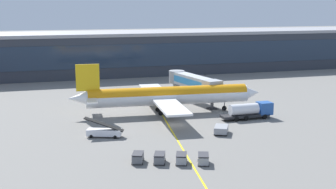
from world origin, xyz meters
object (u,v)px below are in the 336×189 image
object	(u,v)px
main_airliner	(167,96)
baggage_cart_0	(138,157)
pushback_tug	(221,129)
baggage_cart_3	(203,159)
fuel_tanker	(250,110)
baggage_cart_1	(160,158)
belt_loader	(104,132)
baggage_cart_2	(181,158)

from	to	relation	value
main_airliner	baggage_cart_0	size ratio (longest dim) A/B	13.81
pushback_tug	baggage_cart_3	world-z (taller)	baggage_cart_3
fuel_tanker	baggage_cart_1	bearing A→B (deg)	-140.23
main_airliner	belt_loader	world-z (taller)	main_airliner
belt_loader	baggage_cart_0	size ratio (longest dim) A/B	2.29
baggage_cart_2	main_airliner	bearing A→B (deg)	77.39
baggage_cart_2	baggage_cart_0	bearing A→B (deg)	160.12
fuel_tanker	baggage_cart_0	bearing A→B (deg)	-144.90
belt_loader	baggage_cart_0	bearing A→B (deg)	-79.49
baggage_cart_3	fuel_tanker	bearing A→B (deg)	50.57
pushback_tug	baggage_cart_0	world-z (taller)	baggage_cart_0
belt_loader	pushback_tug	bearing A→B (deg)	-10.24
main_airliner	baggage_cart_0	xyz separation A→B (m)	(-12.96, -28.87, -3.05)
fuel_tanker	pushback_tug	xyz separation A→B (m)	(-9.89, -8.49, -0.90)
pushback_tug	baggage_cart_1	size ratio (longest dim) A/B	1.47
belt_loader	baggage_cart_3	distance (m)	21.49
baggage_cart_0	baggage_cart_1	distance (m)	3.20
belt_loader	baggage_cart_3	world-z (taller)	belt_loader
pushback_tug	baggage_cart_2	size ratio (longest dim) A/B	1.47
fuel_tanker	pushback_tug	size ratio (longest dim) A/B	2.44
baggage_cart_1	baggage_cart_3	size ratio (longest dim) A/B	1.00
belt_loader	pushback_tug	size ratio (longest dim) A/B	1.56
pushback_tug	baggage_cart_1	world-z (taller)	baggage_cart_1
fuel_tanker	belt_loader	size ratio (longest dim) A/B	1.57
baggage_cart_0	main_airliner	bearing A→B (deg)	65.82
belt_loader	fuel_tanker	bearing A→B (deg)	8.90
fuel_tanker	baggage_cart_0	world-z (taller)	fuel_tanker
main_airliner	baggage_cart_2	bearing A→B (deg)	-102.61
belt_loader	baggage_cart_1	world-z (taller)	belt_loader
belt_loader	baggage_cart_3	xyz separation A→B (m)	(11.76, -17.99, -0.21)
pushback_tug	baggage_cart_3	distance (m)	16.78
pushback_tug	belt_loader	bearing A→B (deg)	169.76
main_airliner	pushback_tug	world-z (taller)	main_airliner
baggage_cart_1	baggage_cart_2	distance (m)	3.20
main_airliner	pushback_tug	xyz separation A→B (m)	(4.90, -17.87, -2.99)
fuel_tanker	baggage_cart_0	xyz separation A→B (m)	(-27.75, -19.50, -0.96)
belt_loader	baggage_cart_1	size ratio (longest dim) A/B	2.29
main_airliner	baggage_cart_1	world-z (taller)	main_airliner
fuel_tanker	main_airliner	bearing A→B (deg)	147.63
fuel_tanker	belt_loader	bearing A→B (deg)	-171.10
fuel_tanker	baggage_cart_3	world-z (taller)	fuel_tanker
main_airliner	baggage_cart_2	world-z (taller)	main_airliner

